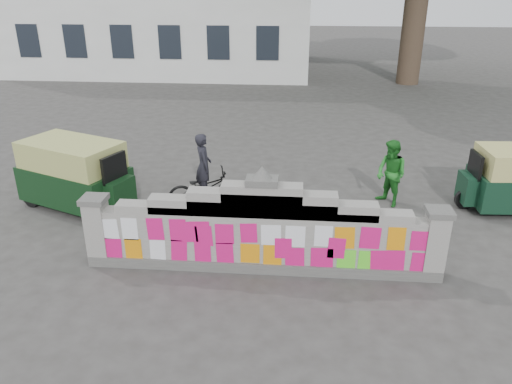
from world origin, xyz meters
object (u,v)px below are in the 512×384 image
Objects in this scene: cyclist_bike at (205,188)px; rickshaw_left at (76,174)px; cyclist_rider at (204,176)px; pedestrian at (391,174)px.

cyclist_bike is 2.94m from rickshaw_left.
cyclist_rider reaches higher than cyclist_bike.
cyclist_rider is at bearing 27.78° from rickshaw_left.
cyclist_rider is (0.00, 0.00, 0.31)m from cyclist_bike.
pedestrian is 0.54× the size of rickshaw_left.
rickshaw_left is at bearing -119.87° from pedestrian.
rickshaw_left is (-2.90, -0.26, 0.36)m from cyclist_bike.
pedestrian is at bearing 28.27° from rickshaw_left.
rickshaw_left is (-7.18, -0.70, 0.03)m from pedestrian.
cyclist_bike is 0.31m from cyclist_rider.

